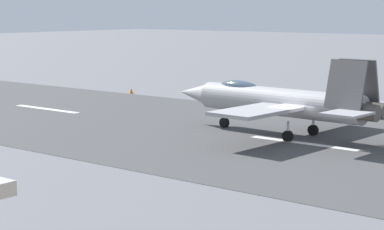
{
  "coord_description": "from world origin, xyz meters",
  "views": [
    {
      "loc": [
        -23.56,
        40.56,
        8.83
      ],
      "look_at": [
        3.91,
        6.08,
        2.2
      ],
      "focal_mm": 65.63,
      "sensor_mm": 36.0,
      "label": 1
    }
  ],
  "objects_px": {
    "fighter_jet": "(278,101)",
    "crew_person": "(226,95)",
    "marker_cone_far": "(131,91)",
    "marker_cone_mid": "(289,106)"
  },
  "relations": [
    {
      "from": "fighter_jet",
      "to": "crew_person",
      "type": "bearing_deg",
      "value": -41.7
    },
    {
      "from": "crew_person",
      "to": "fighter_jet",
      "type": "bearing_deg",
      "value": 138.3
    },
    {
      "from": "fighter_jet",
      "to": "marker_cone_far",
      "type": "height_order",
      "value": "fighter_jet"
    },
    {
      "from": "crew_person",
      "to": "marker_cone_mid",
      "type": "distance_m",
      "value": 6.67
    },
    {
      "from": "fighter_jet",
      "to": "crew_person",
      "type": "xyz_separation_m",
      "value": [
        12.78,
        -11.39,
        -1.6
      ]
    },
    {
      "from": "crew_person",
      "to": "marker_cone_far",
      "type": "height_order",
      "value": "crew_person"
    },
    {
      "from": "fighter_jet",
      "to": "crew_person",
      "type": "height_order",
      "value": "fighter_jet"
    },
    {
      "from": "fighter_jet",
      "to": "marker_cone_far",
      "type": "relative_size",
      "value": 32.0
    },
    {
      "from": "crew_person",
      "to": "marker_cone_mid",
      "type": "xyz_separation_m",
      "value": [
        -6.63,
        -0.45,
        -0.58
      ]
    },
    {
      "from": "marker_cone_far",
      "to": "marker_cone_mid",
      "type": "bearing_deg",
      "value": 180.0
    }
  ]
}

